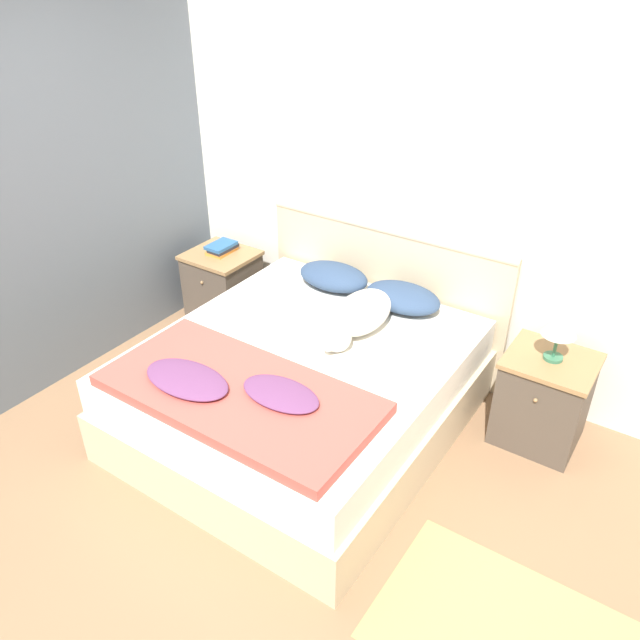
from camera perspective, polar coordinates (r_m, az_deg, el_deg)
name	(u,v)px	position (r m, az deg, el deg)	size (l,w,h in m)	color
ground_plane	(171,530)	(3.50, -13.47, -18.13)	(16.00, 16.00, 0.00)	#896647
wall_back	(383,181)	(4.21, 5.77, 12.57)	(9.00, 0.06, 2.55)	silver
wall_side_left	(87,180)	(4.47, -20.49, 11.88)	(0.06, 3.10, 2.55)	slate
bed	(302,388)	(3.83, -1.63, -6.26)	(1.73, 1.94, 0.57)	#C6B28E
headboard	(383,290)	(4.41, 5.81, 2.78)	(1.81, 0.06, 1.00)	#C6B28E
nightstand_left	(223,287)	(4.96, -8.84, 2.97)	(0.50, 0.47, 0.58)	#4C4238
nightstand_right	(543,399)	(3.95, 19.72, -6.83)	(0.50, 0.47, 0.58)	#4C4238
pillow_left	(333,276)	(4.29, 1.24, 4.01)	(0.51, 0.33, 0.16)	navy
pillow_right	(403,297)	(4.06, 7.57, 2.06)	(0.51, 0.33, 0.16)	navy
quilt	(236,392)	(3.28, -7.67, -6.56)	(1.47, 0.72, 0.12)	#BC4C42
dog	(359,316)	(3.78, 3.59, 0.38)	(0.29, 0.74, 0.23)	silver
book_stack	(222,248)	(4.83, -8.96, 6.51)	(0.16, 0.23, 0.07)	orange
table_lamp	(560,326)	(3.68, 21.13, -0.47)	(0.20, 0.20, 0.30)	#336B4C
rug	(504,633)	(3.18, 16.51, -25.78)	(1.12, 0.78, 0.00)	tan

